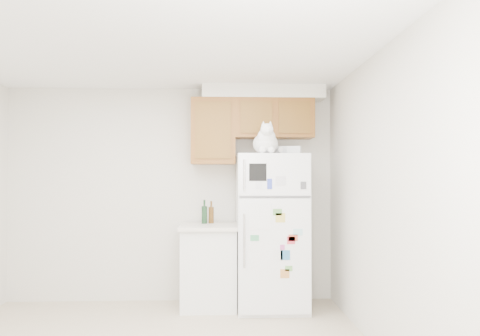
{
  "coord_description": "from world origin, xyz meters",
  "views": [
    {
      "loc": [
        0.59,
        -3.56,
        1.44
      ],
      "look_at": [
        0.8,
        1.55,
        1.55
      ],
      "focal_mm": 35.0,
      "sensor_mm": 36.0,
      "label": 1
    }
  ],
  "objects": [
    {
      "name": "refrigerator",
      "position": [
        1.15,
        1.61,
        0.85
      ],
      "size": [
        0.76,
        0.78,
        1.7
      ],
      "color": "white",
      "rests_on": "ground_plane"
    },
    {
      "name": "bottle_amber",
      "position": [
        0.48,
        1.84,
        1.05
      ],
      "size": [
        0.06,
        0.06,
        0.26
      ],
      "primitive_type": null,
      "color": "#593814",
      "rests_on": "base_counter"
    },
    {
      "name": "storage_box_front",
      "position": [
        1.4,
        1.55,
        1.74
      ],
      "size": [
        0.18,
        0.15,
        0.09
      ],
      "primitive_type": "cube",
      "rotation": [
        0.0,
        0.0,
        -0.34
      ],
      "color": "white",
      "rests_on": "refrigerator"
    },
    {
      "name": "cat",
      "position": [
        1.07,
        1.42,
        1.83
      ],
      "size": [
        0.33,
        0.49,
        0.34
      ],
      "color": "white",
      "rests_on": "refrigerator"
    },
    {
      "name": "base_counter",
      "position": [
        0.46,
        1.68,
        0.46
      ],
      "size": [
        0.64,
        0.64,
        0.92
      ],
      "color": "white",
      "rests_on": "ground_plane"
    },
    {
      "name": "room_shell",
      "position": [
        0.12,
        0.24,
        1.67
      ],
      "size": [
        3.84,
        4.04,
        2.52
      ],
      "color": "beige",
      "rests_on": "ground_plane"
    },
    {
      "name": "bottle_green",
      "position": [
        0.4,
        1.8,
        1.06
      ],
      "size": [
        0.06,
        0.06,
        0.27
      ],
      "primitive_type": null,
      "color": "#19381E",
      "rests_on": "base_counter"
    },
    {
      "name": "storage_box_back",
      "position": [
        1.31,
        1.73,
        1.75
      ],
      "size": [
        0.2,
        0.16,
        0.1
      ],
      "primitive_type": "cube",
      "rotation": [
        0.0,
        0.0,
        -0.18
      ],
      "color": "white",
      "rests_on": "refrigerator"
    }
  ]
}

